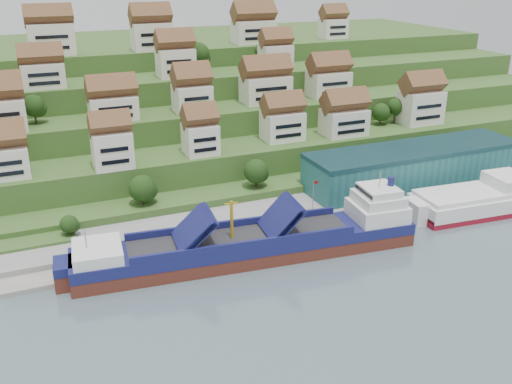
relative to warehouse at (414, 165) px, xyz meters
name	(u,v)px	position (x,y,z in m)	size (l,w,h in m)	color
ground	(259,253)	(-52.00, -17.00, -7.20)	(300.00, 300.00, 0.00)	slate
quay	(310,208)	(-32.00, -2.00, -6.10)	(180.00, 14.00, 2.20)	gray
hillside	(147,101)	(-52.00, 86.55, 3.46)	(260.00, 128.00, 31.00)	#2D4C1E
hillside_village	(158,87)	(-57.46, 43.74, 17.12)	(157.64, 62.88, 29.39)	silver
hillside_trees	(168,127)	(-59.25, 27.99, 9.78)	(143.13, 62.21, 31.41)	#214115
warehouse	(414,165)	(0.00, 0.00, 0.00)	(60.00, 15.00, 10.00)	#266869
flagpole	(314,194)	(-33.89, -7.00, -0.32)	(1.28, 0.16, 8.00)	gray
cargo_ship	(258,243)	(-52.80, -18.29, -4.13)	(72.38, 17.94, 15.81)	#532419
second_ship	(480,201)	(6.74, -18.11, -4.31)	(33.76, 14.54, 9.56)	maroon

